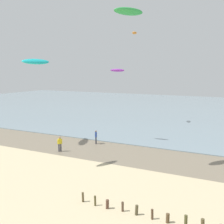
# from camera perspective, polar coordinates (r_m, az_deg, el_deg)

# --- Properties ---
(wet_sand_strip) EXTENTS (120.00, 7.44, 0.01)m
(wet_sand_strip) POSITION_cam_1_polar(r_m,az_deg,el_deg) (30.23, 10.25, -9.32)
(wet_sand_strip) COLOR #7A6D59
(wet_sand_strip) RESTS_ON ground
(sea) EXTENTS (160.00, 70.00, 0.10)m
(sea) POSITION_cam_1_polar(r_m,az_deg,el_deg) (67.47, 19.95, 0.13)
(sea) COLOR gray
(sea) RESTS_ON ground
(groyne_mid) EXTENTS (10.25, 0.33, 0.81)m
(groyne_mid) POSITION_cam_1_polar(r_m,az_deg,el_deg) (18.75, 9.14, -19.68)
(groyne_mid) COLOR brown
(groyne_mid) RESTS_ON ground
(person_mid_beach) EXTENTS (0.38, 0.49, 1.71)m
(person_mid_beach) POSITION_cam_1_polar(r_m,az_deg,el_deg) (32.93, -10.37, -6.20)
(person_mid_beach) COLOR #383842
(person_mid_beach) RESTS_ON ground
(person_by_waterline) EXTENTS (0.35, 0.52, 1.71)m
(person_by_waterline) POSITION_cam_1_polar(r_m,az_deg,el_deg) (35.72, -3.22, -4.92)
(person_by_waterline) COLOR #383842
(person_by_waterline) RESTS_ON ground
(kite_aloft_0) EXTENTS (1.19, 2.21, 0.47)m
(kite_aloft_0) POSITION_cam_1_polar(r_m,az_deg,el_deg) (49.07, 4.51, 15.45)
(kite_aloft_0) COLOR orange
(kite_aloft_1) EXTENTS (1.91, 2.80, 0.72)m
(kite_aloft_1) POSITION_cam_1_polar(r_m,az_deg,el_deg) (27.23, -14.98, 9.69)
(kite_aloft_1) COLOR #19B2B7
(kite_aloft_8) EXTENTS (1.93, 0.76, 0.51)m
(kite_aloft_8) POSITION_cam_1_polar(r_m,az_deg,el_deg) (36.05, 1.07, 8.32)
(kite_aloft_8) COLOR purple
(kite_aloft_9) EXTENTS (2.52, 3.08, 0.83)m
(kite_aloft_9) POSITION_cam_1_polar(r_m,az_deg,el_deg) (26.83, 3.32, 19.39)
(kite_aloft_9) COLOR green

